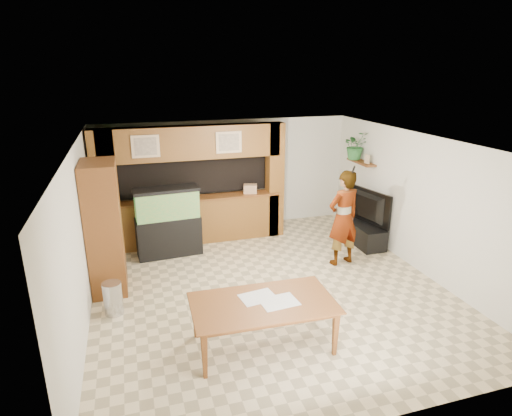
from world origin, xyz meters
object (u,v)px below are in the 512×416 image
object	(u,v)px
pantry_cabinet	(104,228)
dining_table	(264,326)
aquarium	(168,223)
television	(363,207)
person	(343,218)

from	to	relation	value
pantry_cabinet	dining_table	size ratio (longest dim) A/B	1.16
aquarium	dining_table	xyz separation A→B (m)	(0.93, -3.57, -0.36)
aquarium	dining_table	world-z (taller)	aquarium
television	dining_table	distance (m)	4.46
aquarium	television	distance (m)	4.22
dining_table	aquarium	bearing A→B (deg)	106.35
pantry_cabinet	dining_table	world-z (taller)	pantry_cabinet
pantry_cabinet	person	size ratio (longest dim) A/B	1.20
television	person	bearing A→B (deg)	119.51
dining_table	television	bearing A→B (deg)	44.42
pantry_cabinet	dining_table	distance (m)	3.29
person	television	bearing A→B (deg)	-149.82
pantry_cabinet	television	distance (m)	5.39
person	dining_table	world-z (taller)	person
aquarium	television	bearing A→B (deg)	-11.57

